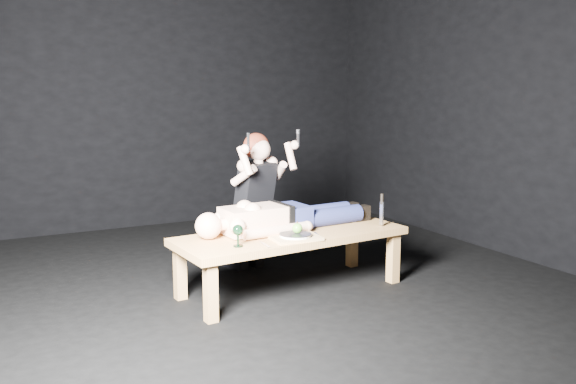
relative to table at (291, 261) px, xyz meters
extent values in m
plane|color=black|center=(-0.25, 0.23, -0.23)|extent=(5.00, 5.00, 0.00)
plane|color=black|center=(-0.25, 2.73, 1.27)|extent=(5.00, 0.00, 5.00)
cube|color=tan|center=(0.00, 0.00, 0.00)|extent=(1.80, 0.79, 0.45)
cube|color=tan|center=(-0.07, -0.20, 0.24)|extent=(0.36, 0.27, 0.02)
cylinder|color=white|center=(-0.07, -0.20, 0.25)|extent=(0.24, 0.24, 0.02)
sphere|color=#558E2B|center=(-0.05, -0.18, 0.30)|extent=(0.07, 0.07, 0.07)
cube|color=#B2B2B7|center=(-0.33, -0.24, 0.23)|extent=(0.03, 0.19, 0.01)
cube|color=#B2B2B7|center=(0.12, -0.19, 0.23)|extent=(0.06, 0.18, 0.01)
cube|color=#B2B2B7|center=(0.00, -0.11, 0.23)|extent=(0.11, 0.17, 0.01)
camera|label=1|loc=(-2.06, -3.91, 1.28)|focal=37.77mm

